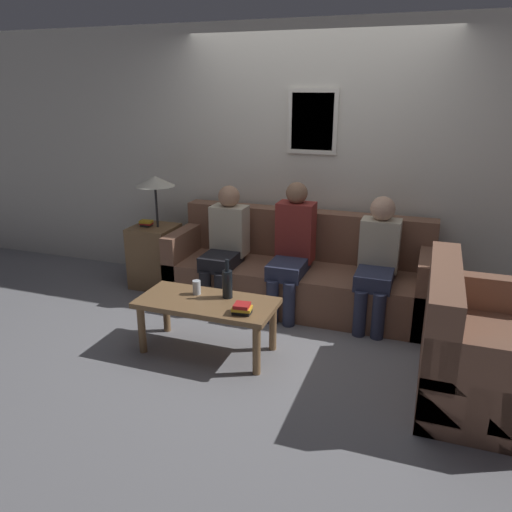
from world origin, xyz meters
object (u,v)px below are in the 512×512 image
object	(u,v)px
wine_bottle	(227,283)
person_right	(378,257)
drinking_glass	(197,287)
person_middle	(292,245)
couch_main	(298,274)
coffee_table	(207,308)
couch_side	(476,351)
person_left	(225,242)

from	to	relation	value
wine_bottle	person_right	bearing A→B (deg)	40.43
drinking_glass	person_middle	size ratio (longest dim) A/B	0.09
drinking_glass	person_right	xyz separation A→B (m)	(1.30, 0.91, 0.11)
couch_main	person_middle	size ratio (longest dim) A/B	2.06
drinking_glass	wine_bottle	bearing A→B (deg)	4.30
coffee_table	person_right	bearing A→B (deg)	40.45
wine_bottle	drinking_glass	size ratio (longest dim) A/B	2.79
couch_side	person_left	bearing A→B (deg)	68.69
person_middle	wine_bottle	bearing A→B (deg)	-107.37
couch_side	person_right	distance (m)	1.23
coffee_table	wine_bottle	world-z (taller)	wine_bottle
person_right	drinking_glass	bearing A→B (deg)	-145.10
wine_bottle	couch_main	bearing A→B (deg)	73.86
person_left	person_right	size ratio (longest dim) A/B	1.01
couch_side	wine_bottle	distance (m)	1.84
drinking_glass	person_right	size ratio (longest dim) A/B	0.10
drinking_glass	person_left	bearing A→B (deg)	97.87
drinking_glass	person_right	world-z (taller)	person_right
wine_bottle	person_middle	size ratio (longest dim) A/B	0.27
coffee_table	drinking_glass	bearing A→B (deg)	144.51
couch_main	person_left	world-z (taller)	person_left
couch_side	person_left	xyz separation A→B (m)	(-2.21, 0.86, 0.30)
couch_side	wine_bottle	bearing A→B (deg)	89.80
coffee_table	wine_bottle	size ratio (longest dim) A/B	3.41
couch_main	wine_bottle	size ratio (longest dim) A/B	7.75
person_left	coffee_table	bearing A→B (deg)	-75.51
couch_side	wine_bottle	world-z (taller)	couch_side
coffee_table	drinking_glass	world-z (taller)	drinking_glass
couch_side	person_right	world-z (taller)	person_right
person_right	wine_bottle	bearing A→B (deg)	-139.57
person_middle	person_right	size ratio (longest dim) A/B	1.07
couch_main	couch_side	world-z (taller)	same
couch_main	wine_bottle	distance (m)	1.10
drinking_glass	person_right	bearing A→B (deg)	34.90
coffee_table	person_left	size ratio (longest dim) A/B	0.96
couch_side	person_middle	bearing A→B (deg)	60.22
wine_bottle	person_middle	xyz separation A→B (m)	(0.28, 0.88, 0.08)
couch_main	person_left	size ratio (longest dim) A/B	2.18
wine_bottle	person_left	distance (m)	0.94
couch_main	wine_bottle	world-z (taller)	couch_main
person_left	person_middle	distance (m)	0.66
person_left	person_middle	world-z (taller)	person_middle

